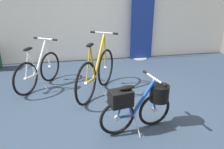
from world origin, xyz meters
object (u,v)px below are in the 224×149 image
at_px(display_bike_right, 97,73).
at_px(folding_bike_foreground, 140,103).
at_px(floor_banner_stand, 142,29).
at_px(display_bike_left, 39,70).

bearing_deg(display_bike_right, folding_bike_foreground, -70.08).
relative_size(floor_banner_stand, display_bike_left, 1.59).
bearing_deg(display_bike_left, folding_bike_foreground, -48.05).
bearing_deg(floor_banner_stand, display_bike_right, -126.92).
height_order(floor_banner_stand, display_bike_right, floor_banner_stand).
relative_size(display_bike_left, display_bike_right, 0.84).
relative_size(floor_banner_stand, display_bike_right, 1.33).
bearing_deg(display_bike_left, floor_banner_stand, 29.77).
height_order(folding_bike_foreground, display_bike_left, display_bike_left).
relative_size(folding_bike_foreground, display_bike_right, 0.77).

